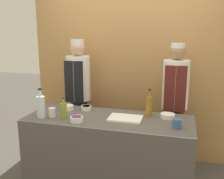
{
  "coord_description": "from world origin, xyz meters",
  "views": [
    {
      "loc": [
        0.73,
        -2.53,
        1.83
      ],
      "look_at": [
        0.0,
        0.13,
        1.19
      ],
      "focal_mm": 42.0,
      "sensor_mm": 36.0,
      "label": 1
    }
  ],
  "objects_px": {
    "bottle_clear": "(41,106)",
    "cup_blue": "(177,124)",
    "sauce_bowl_red": "(86,108)",
    "chef_left": "(79,95)",
    "bottle_amber": "(149,106)",
    "sauce_bowl_brown": "(67,107)",
    "sauce_bowl_yellow": "(168,116)",
    "chef_right": "(175,103)",
    "cup_cream": "(52,112)",
    "cutting_board": "(125,118)",
    "bottle_oil": "(64,110)",
    "sauce_bowl_purple": "(77,119)"
  },
  "relations": [
    {
      "from": "cutting_board",
      "to": "chef_left",
      "type": "relative_size",
      "value": 0.2
    },
    {
      "from": "bottle_amber",
      "to": "chef_right",
      "type": "relative_size",
      "value": 0.18
    },
    {
      "from": "bottle_clear",
      "to": "chef_left",
      "type": "distance_m",
      "value": 0.94
    },
    {
      "from": "cup_cream",
      "to": "bottle_amber",
      "type": "bearing_deg",
      "value": 16.6
    },
    {
      "from": "sauce_bowl_yellow",
      "to": "bottle_amber",
      "type": "height_order",
      "value": "bottle_amber"
    },
    {
      "from": "sauce_bowl_red",
      "to": "cup_cream",
      "type": "bearing_deg",
      "value": -128.49
    },
    {
      "from": "bottle_clear",
      "to": "sauce_bowl_red",
      "type": "bearing_deg",
      "value": 45.66
    },
    {
      "from": "cutting_board",
      "to": "bottle_clear",
      "type": "relative_size",
      "value": 1.08
    },
    {
      "from": "sauce_bowl_purple",
      "to": "bottle_amber",
      "type": "distance_m",
      "value": 0.78
    },
    {
      "from": "sauce_bowl_brown",
      "to": "chef_right",
      "type": "xyz_separation_m",
      "value": [
        1.2,
        0.61,
        -0.03
      ]
    },
    {
      "from": "cutting_board",
      "to": "sauce_bowl_yellow",
      "type": "bearing_deg",
      "value": 20.99
    },
    {
      "from": "sauce_bowl_red",
      "to": "bottle_clear",
      "type": "bearing_deg",
      "value": -134.34
    },
    {
      "from": "sauce_bowl_brown",
      "to": "chef_left",
      "type": "xyz_separation_m",
      "value": [
        -0.11,
        0.61,
        -0.01
      ]
    },
    {
      "from": "sauce_bowl_purple",
      "to": "sauce_bowl_yellow",
      "type": "height_order",
      "value": "sauce_bowl_purple"
    },
    {
      "from": "bottle_oil",
      "to": "bottle_amber",
      "type": "bearing_deg",
      "value": 19.56
    },
    {
      "from": "sauce_bowl_brown",
      "to": "sauce_bowl_yellow",
      "type": "relative_size",
      "value": 0.94
    },
    {
      "from": "sauce_bowl_yellow",
      "to": "bottle_amber",
      "type": "xyz_separation_m",
      "value": [
        -0.2,
        -0.0,
        0.09
      ]
    },
    {
      "from": "sauce_bowl_red",
      "to": "cutting_board",
      "type": "distance_m",
      "value": 0.54
    },
    {
      "from": "bottle_clear",
      "to": "cup_blue",
      "type": "height_order",
      "value": "bottle_clear"
    },
    {
      "from": "bottle_clear",
      "to": "sauce_bowl_yellow",
      "type": "bearing_deg",
      "value": 14.77
    },
    {
      "from": "sauce_bowl_red",
      "to": "bottle_oil",
      "type": "height_order",
      "value": "bottle_oil"
    },
    {
      "from": "sauce_bowl_purple",
      "to": "chef_right",
      "type": "relative_size",
      "value": 0.08
    },
    {
      "from": "sauce_bowl_brown",
      "to": "chef_left",
      "type": "relative_size",
      "value": 0.09
    },
    {
      "from": "sauce_bowl_red",
      "to": "bottle_clear",
      "type": "distance_m",
      "value": 0.54
    },
    {
      "from": "sauce_bowl_brown",
      "to": "sauce_bowl_yellow",
      "type": "height_order",
      "value": "sauce_bowl_brown"
    },
    {
      "from": "bottle_clear",
      "to": "cup_cream",
      "type": "distance_m",
      "value": 0.14
    },
    {
      "from": "sauce_bowl_red",
      "to": "chef_right",
      "type": "bearing_deg",
      "value": 29.54
    },
    {
      "from": "bottle_amber",
      "to": "bottle_oil",
      "type": "xyz_separation_m",
      "value": [
        -0.85,
        -0.3,
        -0.03
      ]
    },
    {
      "from": "cup_blue",
      "to": "sauce_bowl_brown",
      "type": "bearing_deg",
      "value": 168.27
    },
    {
      "from": "sauce_bowl_red",
      "to": "chef_left",
      "type": "height_order",
      "value": "chef_left"
    },
    {
      "from": "sauce_bowl_brown",
      "to": "sauce_bowl_red",
      "type": "height_order",
      "value": "sauce_bowl_brown"
    },
    {
      "from": "sauce_bowl_purple",
      "to": "sauce_bowl_brown",
      "type": "relative_size",
      "value": 0.94
    },
    {
      "from": "sauce_bowl_red",
      "to": "cup_cream",
      "type": "height_order",
      "value": "cup_cream"
    },
    {
      "from": "sauce_bowl_yellow",
      "to": "chef_right",
      "type": "distance_m",
      "value": 0.59
    },
    {
      "from": "sauce_bowl_red",
      "to": "cup_blue",
      "type": "bearing_deg",
      "value": -16.94
    },
    {
      "from": "sauce_bowl_brown",
      "to": "bottle_clear",
      "type": "bearing_deg",
      "value": -115.48
    },
    {
      "from": "sauce_bowl_yellow",
      "to": "chef_left",
      "type": "distance_m",
      "value": 1.39
    },
    {
      "from": "bottle_clear",
      "to": "cup_cream",
      "type": "relative_size",
      "value": 3.18
    },
    {
      "from": "cup_blue",
      "to": "bottle_amber",
      "type": "bearing_deg",
      "value": 137.2
    },
    {
      "from": "chef_left",
      "to": "chef_right",
      "type": "bearing_deg",
      "value": -0.0
    },
    {
      "from": "sauce_bowl_red",
      "to": "chef_left",
      "type": "bearing_deg",
      "value": 120.24
    },
    {
      "from": "bottle_clear",
      "to": "chef_left",
      "type": "relative_size",
      "value": 0.19
    },
    {
      "from": "sauce_bowl_purple",
      "to": "bottle_clear",
      "type": "distance_m",
      "value": 0.43
    },
    {
      "from": "bottle_amber",
      "to": "sauce_bowl_brown",
      "type": "bearing_deg",
      "value": -178.74
    },
    {
      "from": "sauce_bowl_red",
      "to": "sauce_bowl_purple",
      "type": "bearing_deg",
      "value": -83.28
    },
    {
      "from": "sauce_bowl_yellow",
      "to": "bottle_clear",
      "type": "distance_m",
      "value": 1.35
    },
    {
      "from": "sauce_bowl_brown",
      "to": "sauce_bowl_purple",
      "type": "bearing_deg",
      "value": -52.81
    },
    {
      "from": "sauce_bowl_yellow",
      "to": "cutting_board",
      "type": "height_order",
      "value": "sauce_bowl_yellow"
    },
    {
      "from": "cup_cream",
      "to": "sauce_bowl_yellow",
      "type": "bearing_deg",
      "value": 13.98
    },
    {
      "from": "sauce_bowl_brown",
      "to": "cup_blue",
      "type": "bearing_deg",
      "value": -11.73
    }
  ]
}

